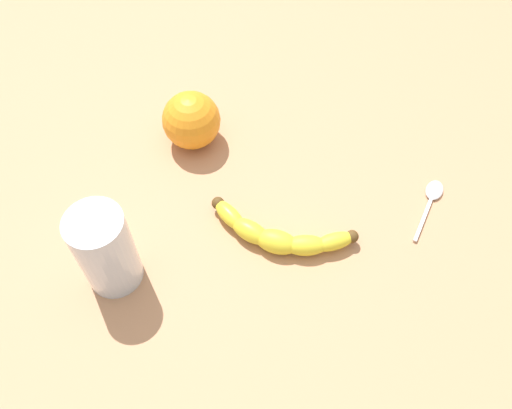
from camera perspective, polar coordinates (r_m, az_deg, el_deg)
The scene contains 5 objects.
wooden_tabletop at distance 77.85cm, azimuth 1.35°, elevation -1.60°, with size 120.00×120.00×3.00cm, color tan.
banana at distance 72.92cm, azimuth 2.38°, elevation -3.24°, with size 7.34×20.66×3.26cm.
smoothie_glass at distance 68.90cm, azimuth -15.43°, elevation -4.71°, with size 7.08×7.08×12.91cm.
orange_fruit at distance 82.05cm, azimuth -6.77°, elevation 8.73°, with size 8.67×8.67×8.67cm, color orange.
teaspoon at distance 82.04cm, azimuth 18.03°, elevation 1.08°, with size 11.20×4.23×0.80cm.
Camera 1 is at (-40.82, -6.69, 67.45)cm, focal length 38.26 mm.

